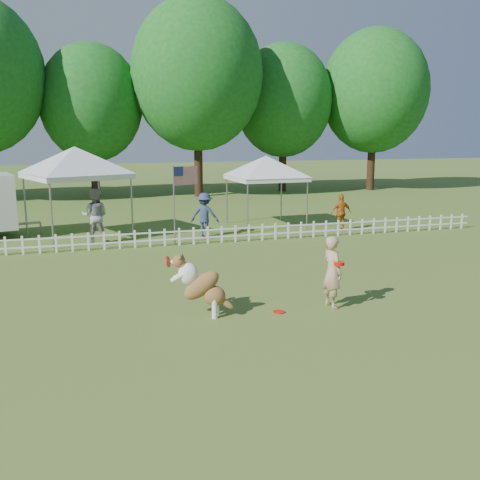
{
  "coord_description": "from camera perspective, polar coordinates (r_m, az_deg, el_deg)",
  "views": [
    {
      "loc": [
        -3.9,
        -10.76,
        3.76
      ],
      "look_at": [
        -0.08,
        2.0,
        1.1
      ],
      "focal_mm": 40.0,
      "sensor_mm": 36.0,
      "label": 1
    }
  ],
  "objects": [
    {
      "name": "spectator_a",
      "position": [
        19.2,
        -15.21,
        2.48
      ],
      "size": [
        1.07,
        0.92,
        1.9
      ],
      "primitive_type": "imported",
      "rotation": [
        0.0,
        0.0,
        2.9
      ],
      "color": "#949499",
      "rests_on": "ground"
    },
    {
      "name": "picket_fence",
      "position": [
        18.51,
        -4.21,
        0.49
      ],
      "size": [
        22.0,
        0.08,
        0.6
      ],
      "primitive_type": null,
      "color": "white",
      "rests_on": "ground"
    },
    {
      "name": "spectator_b",
      "position": [
        19.76,
        -3.79,
        2.69
      ],
      "size": [
        1.2,
        0.97,
        1.63
      ],
      "primitive_type": "imported",
      "rotation": [
        0.0,
        0.0,
        2.74
      ],
      "color": "navy",
      "rests_on": "ground"
    },
    {
      "name": "tree_center_right",
      "position": [
        32.6,
        -4.58,
        15.72
      ],
      "size": [
        7.6,
        7.6,
        12.6
      ],
      "primitive_type": null,
      "color": "#18541A",
      "rests_on": "ground"
    },
    {
      "name": "canopy_tent_right",
      "position": [
        21.86,
        2.76,
        5.11
      ],
      "size": [
        2.87,
        2.87,
        2.82
      ],
      "primitive_type": null,
      "rotation": [
        0.0,
        0.0,
        0.05
      ],
      "color": "silver",
      "rests_on": "ground"
    },
    {
      "name": "tree_right",
      "position": [
        35.7,
        4.65,
        13.57
      ],
      "size": [
        6.2,
        6.2,
        10.4
      ],
      "primitive_type": null,
      "color": "#18541A",
      "rests_on": "ground"
    },
    {
      "name": "spectator_c",
      "position": [
        21.34,
        10.74,
        2.89
      ],
      "size": [
        0.85,
        0.37,
        1.43
      ],
      "primitive_type": "imported",
      "rotation": [
        0.0,
        0.0,
        3.12
      ],
      "color": "#C46417",
      "rests_on": "ground"
    },
    {
      "name": "tree_center_left",
      "position": [
        33.29,
        -15.52,
        12.85
      ],
      "size": [
        6.0,
        6.0,
        9.8
      ],
      "primitive_type": null,
      "color": "#18541A",
      "rests_on": "ground"
    },
    {
      "name": "dog",
      "position": [
        11.16,
        -4.03,
        -4.87
      ],
      "size": [
        1.33,
        0.91,
        1.31
      ],
      "primitive_type": null,
      "rotation": [
        0.0,
        0.0,
        -0.42
      ],
      "color": "brown",
      "rests_on": "ground"
    },
    {
      "name": "handler",
      "position": [
        11.83,
        9.81,
        -3.37
      ],
      "size": [
        0.45,
        0.62,
        1.6
      ],
      "primitive_type": "imported",
      "rotation": [
        0.0,
        0.0,
        1.69
      ],
      "color": "tan",
      "rests_on": "ground"
    },
    {
      "name": "frisbee_on_turf",
      "position": [
        11.56,
        4.16,
        -7.65
      ],
      "size": [
        0.28,
        0.28,
        0.02
      ],
      "primitive_type": "cylinder",
      "rotation": [
        0.0,
        0.0,
        -0.09
      ],
      "color": "red",
      "rests_on": "ground"
    },
    {
      "name": "ground",
      "position": [
        12.04,
        3.12,
        -6.91
      ],
      "size": [
        120.0,
        120.0,
        0.0
      ],
      "primitive_type": "plane",
      "color": "#3E6921",
      "rests_on": "ground"
    },
    {
      "name": "tree_far_right",
      "position": [
        37.44,
        14.09,
        13.93
      ],
      "size": [
        7.0,
        7.0,
        11.4
      ],
      "primitive_type": null,
      "color": "#18541A",
      "rests_on": "ground"
    },
    {
      "name": "canopy_tent_left",
      "position": [
        20.28,
        -16.98,
        4.74
      ],
      "size": [
        4.05,
        4.05,
        3.24
      ],
      "primitive_type": null,
      "rotation": [
        0.0,
        0.0,
        0.37
      ],
      "color": "silver",
      "rests_on": "ground"
    },
    {
      "name": "flag_pole",
      "position": [
        18.4,
        -7.05,
        3.7
      ],
      "size": [
        1.01,
        0.49,
        2.71
      ],
      "primitive_type": null,
      "rotation": [
        0.0,
        0.0,
        0.39
      ],
      "color": "gray",
      "rests_on": "ground"
    }
  ]
}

